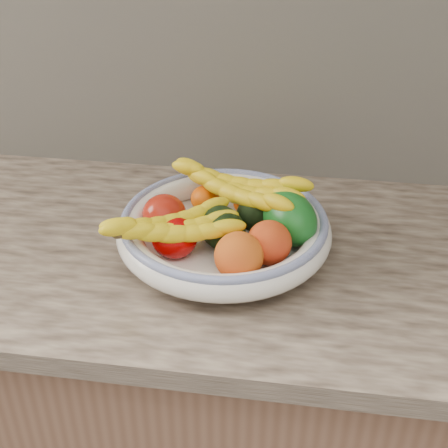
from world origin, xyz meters
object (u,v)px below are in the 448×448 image
fruit_bowl (224,229)px  banana_bunch_back (236,191)px  banana_bunch_front (172,231)px  green_mango (289,217)px

fruit_bowl → banana_bunch_back: (0.01, 0.07, 0.04)m
fruit_bowl → banana_bunch_front: bearing=-139.9°
fruit_bowl → banana_bunch_back: bearing=80.5°
green_mango → fruit_bowl: bearing=151.7°
green_mango → banana_bunch_back: (-0.10, 0.06, 0.01)m
fruit_bowl → green_mango: bearing=6.9°
green_mango → banana_bunch_front: size_ratio=0.51×
green_mango → banana_bunch_front: green_mango is taller
fruit_bowl → green_mango: (0.12, 0.01, 0.03)m
banana_bunch_back → banana_bunch_front: (-0.09, -0.14, -0.01)m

